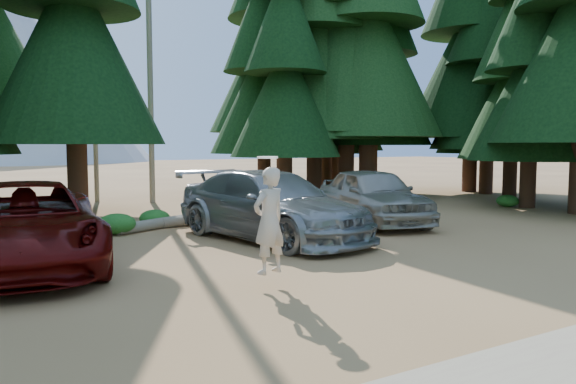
% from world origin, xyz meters
% --- Properties ---
extents(ground, '(160.00, 160.00, 0.00)m').
position_xyz_m(ground, '(0.00, 0.00, 0.00)').
color(ground, '#966940').
rests_on(ground, ground).
extents(forest_belt_north, '(36.00, 7.00, 22.00)m').
position_xyz_m(forest_belt_north, '(0.00, 15.00, 0.00)').
color(forest_belt_north, black).
rests_on(forest_belt_north, ground).
extents(snag_front, '(0.24, 0.24, 12.00)m').
position_xyz_m(snag_front, '(0.80, 14.50, 6.00)').
color(snag_front, gray).
rests_on(snag_front, ground).
extents(snag_back, '(0.20, 0.20, 10.00)m').
position_xyz_m(snag_back, '(-1.20, 16.00, 5.00)').
color(snag_back, gray).
rests_on(snag_back, ground).
extents(red_pickup, '(3.62, 6.57, 1.74)m').
position_xyz_m(red_pickup, '(-5.37, 3.09, 0.87)').
color(red_pickup, '#500806').
rests_on(red_pickup, ground).
extents(silver_minivan_center, '(3.60, 6.56, 1.80)m').
position_xyz_m(silver_minivan_center, '(0.58, 3.60, 0.90)').
color(silver_minivan_center, '#93969A').
rests_on(silver_minivan_center, ground).
extents(silver_minivan_right, '(3.31, 5.59, 1.78)m').
position_xyz_m(silver_minivan_right, '(4.77, 4.52, 0.89)').
color(silver_minivan_right, '#A7A195').
rests_on(silver_minivan_right, ground).
extents(frisbee_player, '(0.77, 0.60, 2.04)m').
position_xyz_m(frisbee_player, '(-1.90, -0.76, 1.19)').
color(frisbee_player, beige).
rests_on(frisbee_player, ground).
extents(log_left, '(4.12, 2.23, 0.32)m').
position_xyz_m(log_left, '(-0.75, 7.26, 0.16)').
color(log_left, gray).
rests_on(log_left, ground).
extents(log_mid, '(3.55, 0.41, 0.29)m').
position_xyz_m(log_mid, '(3.64, 8.63, 0.15)').
color(log_mid, gray).
rests_on(log_mid, ground).
extents(log_right, '(4.87, 0.93, 0.31)m').
position_xyz_m(log_right, '(1.15, 7.28, 0.16)').
color(log_right, gray).
rests_on(log_right, ground).
extents(shrub_center_left, '(1.05, 1.05, 0.58)m').
position_xyz_m(shrub_center_left, '(-2.70, 6.56, 0.29)').
color(shrub_center_left, '#1F631D').
rests_on(shrub_center_left, ground).
extents(shrub_center_right, '(0.93, 0.93, 0.51)m').
position_xyz_m(shrub_center_right, '(-1.32, 7.52, 0.26)').
color(shrub_center_right, '#1F631D').
rests_on(shrub_center_right, ground).
extents(shrub_right, '(1.15, 1.15, 0.64)m').
position_xyz_m(shrub_right, '(4.96, 9.32, 0.32)').
color(shrub_right, '#1F631D').
rests_on(shrub_right, ground).
extents(shrub_far_right, '(1.04, 1.04, 0.57)m').
position_xyz_m(shrub_far_right, '(7.07, 8.56, 0.29)').
color(shrub_far_right, '#1F631D').
rests_on(shrub_far_right, ground).
extents(shrub_edge_east, '(0.88, 0.88, 0.48)m').
position_xyz_m(shrub_edge_east, '(12.54, 5.50, 0.24)').
color(shrub_edge_east, '#1F631D').
rests_on(shrub_edge_east, ground).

